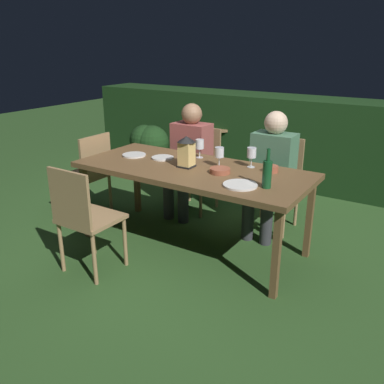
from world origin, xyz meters
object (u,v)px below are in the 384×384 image
Objects in this scene: wine_glass_a at (219,153)px; side_table at (219,142)px; green_bottle_on_table at (267,173)px; ice_bucket at (220,119)px; chair_side_right_a at (198,164)px; potted_plant_by_hedge at (152,147)px; bowl_bread at (220,170)px; plate_a at (240,185)px; bowl_olives at (271,169)px; chair_head_near at (89,172)px; dining_table at (192,173)px; plate_c at (163,158)px; wine_glass_b at (252,154)px; potted_plant_corner at (145,148)px; chair_side_right_b at (277,178)px; chair_side_left_a at (84,216)px; plate_b at (134,155)px; person_in_green at (270,168)px; person_in_rust at (188,155)px; lantern_centerpiece at (186,150)px; wine_glass_c at (200,145)px.

wine_glass_a reaches higher than side_table.
green_bottle_on_table reaches higher than ice_bucket.
potted_plant_by_hedge is at bearing 150.30° from chair_side_right_a.
plate_a is at bearing -35.41° from bowl_bread.
bowl_bread is 0.48× the size of ice_bucket.
bowl_olives is at bearing 82.80° from plate_a.
chair_head_near is at bearing -100.30° from side_table.
bowl_olives is at bearing 21.72° from dining_table.
bowl_olives is (0.99, 0.15, 0.02)m from plate_c.
wine_glass_b reaches higher than potted_plant_corner.
dining_table is 12.01× the size of bowl_bread.
dining_table is 0.96m from chair_side_right_b.
chair_side_left_a is at bearing -81.59° from ice_bucket.
side_table is (-0.21, 2.01, -0.30)m from plate_b.
green_bottle_on_table reaches higher than bowl_bread.
potted_plant_by_hedge is (-2.03, 0.84, -0.24)m from person_in_green.
ice_bucket reaches higher than wine_glass_a.
chair_side_left_a is 1.71m from person_in_green.
wine_glass_b is (-0.03, -0.35, 0.21)m from person_in_green.
dining_table is at bearing -40.59° from potted_plant_corner.
person_in_rust reaches higher than side_table.
side_table is 1.91× the size of ice_bucket.
bowl_olives is 0.32× the size of ice_bucket.
bowl_bread is at bearing -49.11° from chair_side_right_a.
ice_bucket is at bearing 111.85° from lantern_centerpiece.
dining_table is 2.28× the size of chair_head_near.
plate_a is (1.00, 0.62, 0.25)m from chair_side_left_a.
bowl_olives is at bearing 107.47° from green_bottle_on_table.
chair_head_near reaches higher than side_table.
wine_glass_b is at bearing 52.06° from chair_side_left_a.
wine_glass_c is at bearing -57.24° from chair_side_right_a.
person_in_rust reaches higher than chair_side_right_a.
chair_side_right_b is 0.66m from wine_glass_b.
chair_side_left_a is at bearing -131.49° from bowl_bread.
dining_table is at bearing -61.52° from chair_side_right_a.
bowl_bread is at bearing -58.31° from wine_glass_a.
dining_table is at bearing -141.49° from wine_glass_a.
wine_glass_a is (-0.27, -0.68, 0.36)m from chair_side_right_b.
person_in_green is at bearing -47.00° from ice_bucket.
person_in_rust is at bearing 125.42° from dining_table.
chair_side_right_b is (0.45, 0.82, -0.19)m from dining_table.
lantern_centerpiece is 2.25m from side_table.
ice_bucket reaches higher than side_table.
ice_bucket is 0.50× the size of potted_plant_by_hedge.
lantern_centerpiece is at bearing -68.15° from ice_bucket.
wine_glass_c reaches higher than chair_side_left_a.
lantern_centerpiece is (0.40, 0.81, 0.39)m from chair_side_left_a.
chair_side_left_a is 1.65m from chair_side_right_a.
dining_table is 2.28× the size of chair_side_left_a.
plate_c is at bearing -45.89° from potted_plant_corner.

